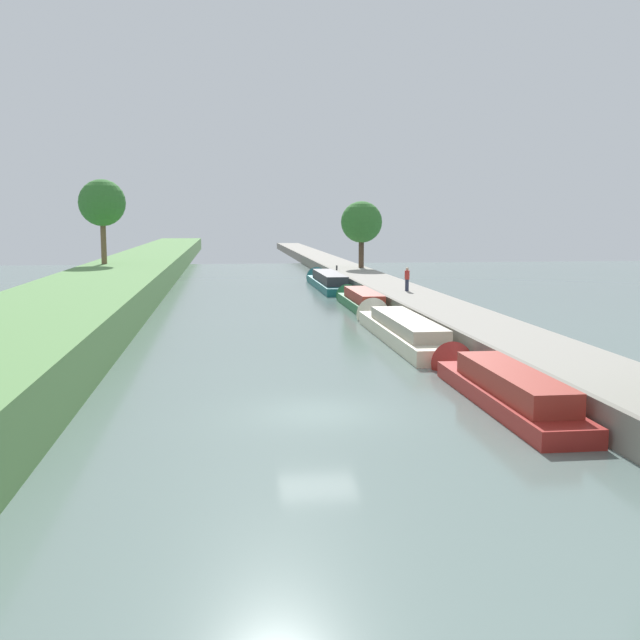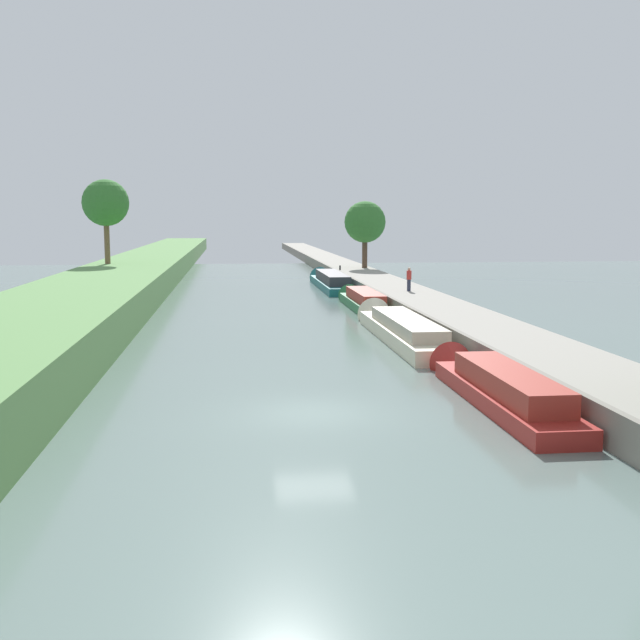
{
  "view_description": "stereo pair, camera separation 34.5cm",
  "coord_description": "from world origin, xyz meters",
  "px_view_note": "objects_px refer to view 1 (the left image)",
  "views": [
    {
      "loc": [
        -2.85,
        -23.55,
        6.21
      ],
      "look_at": [
        1.89,
        14.72,
        1.0
      ],
      "focal_mm": 42.71,
      "sensor_mm": 36.0,
      "label": 1
    },
    {
      "loc": [
        -2.51,
        -23.59,
        6.21
      ],
      "look_at": [
        1.89,
        14.72,
        1.0
      ],
      "focal_mm": 42.71,
      "sensor_mm": 36.0,
      "label": 2
    }
  ],
  "objects_px": {
    "narrowboat_cream": "(400,328)",
    "narrowboat_teal": "(327,281)",
    "person_walking": "(407,279)",
    "narrowboat_red": "(499,386)",
    "narrowboat_green": "(360,301)",
    "mooring_bollard_far": "(337,268)"
  },
  "relations": [
    {
      "from": "narrowboat_cream",
      "to": "narrowboat_teal",
      "type": "xyz_separation_m",
      "value": [
        0.08,
        28.99,
        0.04
      ]
    },
    {
      "from": "narrowboat_cream",
      "to": "narrowboat_teal",
      "type": "height_order",
      "value": "narrowboat_teal"
    },
    {
      "from": "narrowboat_teal",
      "to": "person_walking",
      "type": "xyz_separation_m",
      "value": [
        3.63,
        -15.1,
        1.38
      ]
    },
    {
      "from": "narrowboat_cream",
      "to": "person_walking",
      "type": "bearing_deg",
      "value": 75.03
    },
    {
      "from": "narrowboat_red",
      "to": "person_walking",
      "type": "relative_size",
      "value": 6.73
    },
    {
      "from": "narrowboat_green",
      "to": "person_walking",
      "type": "distance_m",
      "value": 3.74
    },
    {
      "from": "person_walking",
      "to": "mooring_bollard_far",
      "type": "xyz_separation_m",
      "value": [
        -1.76,
        21.97,
        -0.65
      ]
    },
    {
      "from": "narrowboat_green",
      "to": "person_walking",
      "type": "height_order",
      "value": "person_walking"
    },
    {
      "from": "narrowboat_teal",
      "to": "person_walking",
      "type": "distance_m",
      "value": 15.59
    },
    {
      "from": "person_walking",
      "to": "mooring_bollard_far",
      "type": "relative_size",
      "value": 3.69
    },
    {
      "from": "narrowboat_cream",
      "to": "mooring_bollard_far",
      "type": "bearing_deg",
      "value": 86.88
    },
    {
      "from": "narrowboat_teal",
      "to": "person_walking",
      "type": "relative_size",
      "value": 9.58
    },
    {
      "from": "narrowboat_teal",
      "to": "mooring_bollard_far",
      "type": "height_order",
      "value": "mooring_bollard_far"
    },
    {
      "from": "narrowboat_red",
      "to": "mooring_bollard_far",
      "type": "relative_size",
      "value": 24.82
    },
    {
      "from": "mooring_bollard_far",
      "to": "narrowboat_cream",
      "type": "bearing_deg",
      "value": -93.12
    },
    {
      "from": "narrowboat_red",
      "to": "person_walking",
      "type": "xyz_separation_m",
      "value": [
        3.4,
        27.52,
        1.44
      ]
    },
    {
      "from": "narrowboat_red",
      "to": "narrowboat_cream",
      "type": "bearing_deg",
      "value": 91.31
    },
    {
      "from": "narrowboat_cream",
      "to": "mooring_bollard_far",
      "type": "xyz_separation_m",
      "value": [
        1.96,
        35.87,
        0.78
      ]
    },
    {
      "from": "narrowboat_red",
      "to": "narrowboat_teal",
      "type": "xyz_separation_m",
      "value": [
        -0.23,
        42.62,
        0.06
      ]
    },
    {
      "from": "narrowboat_red",
      "to": "mooring_bollard_far",
      "type": "distance_m",
      "value": 49.53
    },
    {
      "from": "person_walking",
      "to": "narrowboat_teal",
      "type": "bearing_deg",
      "value": 103.53
    },
    {
      "from": "narrowboat_cream",
      "to": "narrowboat_red",
      "type": "bearing_deg",
      "value": -88.69
    }
  ]
}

